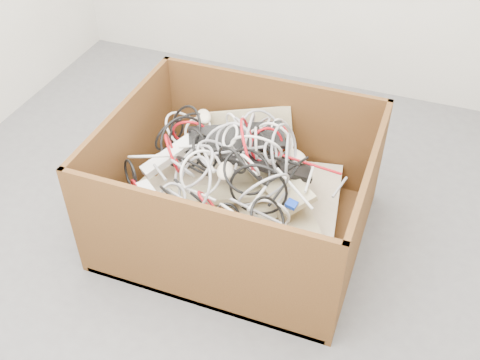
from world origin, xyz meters
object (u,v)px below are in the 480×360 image
(cardboard_box, at_px, (235,207))
(vga_plug, at_px, (292,204))
(power_strip_left, at_px, (172,153))
(power_strip_right, at_px, (158,207))

(cardboard_box, relative_size, vga_plug, 24.77)
(power_strip_left, xyz_separation_m, power_strip_right, (0.06, -0.27, -0.07))
(power_strip_right, xyz_separation_m, vga_plug, (0.52, 0.19, 0.02))
(power_strip_left, relative_size, power_strip_right, 1.09)
(cardboard_box, bearing_deg, power_strip_right, -130.94)
(power_strip_right, height_order, vga_plug, power_strip_right)
(vga_plug, bearing_deg, cardboard_box, 171.32)
(power_strip_right, bearing_deg, power_strip_left, 135.44)
(cardboard_box, relative_size, power_strip_left, 3.60)
(power_strip_left, relative_size, vga_plug, 6.88)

